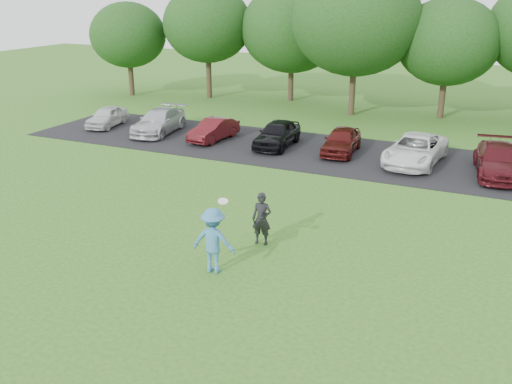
# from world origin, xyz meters

# --- Properties ---
(ground) EXTENTS (100.00, 100.00, 0.00)m
(ground) POSITION_xyz_m (0.00, 0.00, 0.00)
(ground) COLOR #2B651D
(ground) RESTS_ON ground
(parking_lot) EXTENTS (32.00, 6.50, 0.03)m
(parking_lot) POSITION_xyz_m (0.00, 13.00, 0.01)
(parking_lot) COLOR black
(parking_lot) RESTS_ON ground
(frisbee_player) EXTENTS (1.26, 0.83, 2.15)m
(frisbee_player) POSITION_xyz_m (0.11, 0.54, 0.91)
(frisbee_player) COLOR teal
(frisbee_player) RESTS_ON ground
(camera_bystander) EXTENTS (0.63, 0.47, 1.61)m
(camera_bystander) POSITION_xyz_m (0.56, 2.68, 0.80)
(camera_bystander) COLOR black
(camera_bystander) RESTS_ON ground
(parked_cars) EXTENTS (28.40, 4.75, 1.25)m
(parked_cars) POSITION_xyz_m (0.48, 12.96, 0.62)
(parked_cars) COLOR silver
(parked_cars) RESTS_ON parking_lot
(tree_row) EXTENTS (42.39, 9.85, 8.64)m
(tree_row) POSITION_xyz_m (1.51, 22.76, 4.91)
(tree_row) COLOR #38281C
(tree_row) RESTS_ON ground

